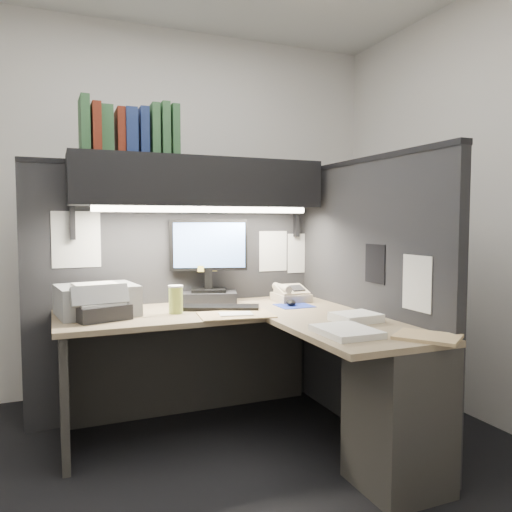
% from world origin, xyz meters
% --- Properties ---
extents(floor, '(3.50, 3.50, 0.00)m').
position_xyz_m(floor, '(0.00, 0.00, 0.00)').
color(floor, black).
rests_on(floor, ground).
extents(wall_back, '(3.50, 0.04, 2.70)m').
position_xyz_m(wall_back, '(0.00, 1.50, 1.35)').
color(wall_back, silver).
rests_on(wall_back, floor).
extents(wall_front, '(3.50, 0.04, 2.70)m').
position_xyz_m(wall_front, '(0.00, -1.50, 1.35)').
color(wall_front, silver).
rests_on(wall_front, floor).
extents(wall_right, '(0.04, 3.00, 2.70)m').
position_xyz_m(wall_right, '(1.75, 0.00, 1.35)').
color(wall_right, silver).
rests_on(wall_right, floor).
extents(partition_back, '(1.90, 0.06, 1.60)m').
position_xyz_m(partition_back, '(0.03, 0.93, 0.80)').
color(partition_back, black).
rests_on(partition_back, floor).
extents(partition_right, '(0.06, 1.50, 1.60)m').
position_xyz_m(partition_right, '(0.98, 0.18, 0.80)').
color(partition_right, black).
rests_on(partition_right, floor).
extents(desk, '(1.70, 1.53, 0.73)m').
position_xyz_m(desk, '(0.43, -0.00, 0.44)').
color(desk, '#95865F').
rests_on(desk, floor).
extents(overhead_shelf, '(1.55, 0.34, 0.30)m').
position_xyz_m(overhead_shelf, '(0.12, 0.75, 1.50)').
color(overhead_shelf, black).
rests_on(overhead_shelf, partition_back).
extents(task_light_tube, '(1.32, 0.04, 0.04)m').
position_xyz_m(task_light_tube, '(0.12, 0.61, 1.33)').
color(task_light_tube, white).
rests_on(task_light_tube, overhead_shelf).
extents(monitor, '(0.49, 0.32, 0.54)m').
position_xyz_m(monitor, '(0.20, 0.81, 0.94)').
color(monitor, black).
rests_on(monitor, desk).
extents(keyboard, '(0.49, 0.33, 0.02)m').
position_xyz_m(keyboard, '(0.19, 0.54, 0.74)').
color(keyboard, black).
rests_on(keyboard, desk).
extents(mousepad, '(0.22, 0.20, 0.00)m').
position_xyz_m(mousepad, '(0.66, 0.47, 0.73)').
color(mousepad, navy).
rests_on(mousepad, desk).
extents(mouse, '(0.09, 0.11, 0.04)m').
position_xyz_m(mouse, '(0.64, 0.48, 0.75)').
color(mouse, black).
rests_on(mouse, mousepad).
extents(telephone, '(0.21, 0.22, 0.09)m').
position_xyz_m(telephone, '(0.72, 0.65, 0.77)').
color(telephone, '#BDAC91').
rests_on(telephone, desk).
extents(coffee_cup, '(0.10, 0.10, 0.15)m').
position_xyz_m(coffee_cup, '(-0.09, 0.51, 0.81)').
color(coffee_cup, '#C4BC4E').
rests_on(coffee_cup, desk).
extents(printer, '(0.47, 0.41, 0.17)m').
position_xyz_m(printer, '(-0.51, 0.65, 0.81)').
color(printer, gray).
rests_on(printer, desk).
extents(notebook_stack, '(0.32, 0.29, 0.08)m').
position_xyz_m(notebook_stack, '(-0.50, 0.50, 0.77)').
color(notebook_stack, black).
rests_on(notebook_stack, desk).
extents(open_folder, '(0.44, 0.31, 0.01)m').
position_xyz_m(open_folder, '(0.21, 0.32, 0.73)').
color(open_folder, tan).
rests_on(open_folder, desk).
extents(paper_stack_a, '(0.24, 0.21, 0.04)m').
position_xyz_m(paper_stack_a, '(0.74, -0.08, 0.75)').
color(paper_stack_a, white).
rests_on(paper_stack_a, desk).
extents(paper_stack_b, '(0.24, 0.30, 0.03)m').
position_xyz_m(paper_stack_b, '(0.53, -0.32, 0.75)').
color(paper_stack_b, white).
rests_on(paper_stack_b, desk).
extents(manila_stack, '(0.34, 0.35, 0.02)m').
position_xyz_m(manila_stack, '(0.82, -0.53, 0.74)').
color(manila_stack, tan).
rests_on(manila_stack, desk).
extents(binder_row, '(0.56, 0.26, 0.31)m').
position_xyz_m(binder_row, '(-0.30, 0.75, 1.79)').
color(binder_row, '#2A542F').
rests_on(binder_row, overhead_shelf).
extents(pinned_papers, '(1.76, 1.31, 0.51)m').
position_xyz_m(pinned_papers, '(0.42, 0.56, 1.05)').
color(pinned_papers, white).
rests_on(pinned_papers, partition_back).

